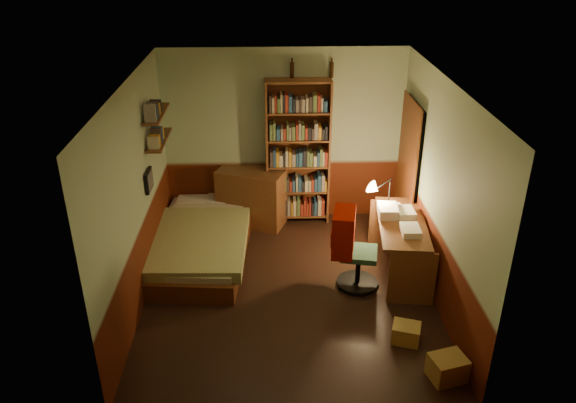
{
  "coord_description": "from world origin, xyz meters",
  "views": [
    {
      "loc": [
        -0.22,
        -5.81,
        4.1
      ],
      "look_at": [
        0.0,
        0.25,
        1.1
      ],
      "focal_mm": 35.0,
      "sensor_mm": 36.0,
      "label": 1
    }
  ],
  "objects_px": {
    "cardboard_box_a": "(448,368)",
    "dresser": "(252,197)",
    "mini_stereo": "(284,163)",
    "cardboard_box_b": "(406,333)",
    "bookshelf": "(298,154)",
    "desk": "(400,247)",
    "office_chair": "(359,251)",
    "bed": "(199,232)",
    "desk_lamp": "(390,185)"
  },
  "relations": [
    {
      "from": "bed",
      "to": "office_chair",
      "type": "relative_size",
      "value": 2.3
    },
    {
      "from": "bed",
      "to": "bookshelf",
      "type": "xyz_separation_m",
      "value": [
        1.39,
        0.97,
        0.75
      ]
    },
    {
      "from": "mini_stereo",
      "to": "bookshelf",
      "type": "relative_size",
      "value": 0.11
    },
    {
      "from": "dresser",
      "to": "office_chair",
      "type": "bearing_deg",
      "value": -30.83
    },
    {
      "from": "bookshelf",
      "to": "cardboard_box_a",
      "type": "xyz_separation_m",
      "value": [
        1.33,
        -3.44,
        -0.96
      ]
    },
    {
      "from": "bed",
      "to": "desk",
      "type": "relative_size",
      "value": 1.63
    },
    {
      "from": "bed",
      "to": "desk",
      "type": "bearing_deg",
      "value": -7.16
    },
    {
      "from": "desk",
      "to": "desk_lamp",
      "type": "relative_size",
      "value": 2.32
    },
    {
      "from": "mini_stereo",
      "to": "cardboard_box_a",
      "type": "height_order",
      "value": "mini_stereo"
    },
    {
      "from": "desk",
      "to": "desk_lamp",
      "type": "xyz_separation_m",
      "value": [
        -0.09,
        0.44,
        0.68
      ]
    },
    {
      "from": "office_chair",
      "to": "cardboard_box_b",
      "type": "distance_m",
      "value": 1.21
    },
    {
      "from": "bed",
      "to": "bookshelf",
      "type": "relative_size",
      "value": 1.05
    },
    {
      "from": "dresser",
      "to": "desk",
      "type": "relative_size",
      "value": 0.69
    },
    {
      "from": "desk_lamp",
      "to": "cardboard_box_b",
      "type": "height_order",
      "value": "desk_lamp"
    },
    {
      "from": "dresser",
      "to": "cardboard_box_b",
      "type": "relative_size",
      "value": 3.3
    },
    {
      "from": "dresser",
      "to": "office_chair",
      "type": "distance_m",
      "value": 2.19
    },
    {
      "from": "dresser",
      "to": "bookshelf",
      "type": "height_order",
      "value": "bookshelf"
    },
    {
      "from": "office_chair",
      "to": "cardboard_box_a",
      "type": "relative_size",
      "value": 2.89
    },
    {
      "from": "office_chair",
      "to": "mini_stereo",
      "type": "bearing_deg",
      "value": 126.72
    },
    {
      "from": "dresser",
      "to": "desk",
      "type": "xyz_separation_m",
      "value": [
        1.93,
        -1.44,
        -0.06
      ]
    },
    {
      "from": "bed",
      "to": "bookshelf",
      "type": "bearing_deg",
      "value": 39.53
    },
    {
      "from": "dresser",
      "to": "cardboard_box_b",
      "type": "height_order",
      "value": "dresser"
    },
    {
      "from": "mini_stereo",
      "to": "cardboard_box_b",
      "type": "distance_m",
      "value": 3.27
    },
    {
      "from": "cardboard_box_a",
      "to": "desk",
      "type": "bearing_deg",
      "value": 92.68
    },
    {
      "from": "mini_stereo",
      "to": "desk",
      "type": "relative_size",
      "value": 0.16
    },
    {
      "from": "cardboard_box_b",
      "to": "desk_lamp",
      "type": "bearing_deg",
      "value": 86.7
    },
    {
      "from": "desk",
      "to": "mini_stereo",
      "type": "bearing_deg",
      "value": 139.22
    },
    {
      "from": "bookshelf",
      "to": "cardboard_box_a",
      "type": "bearing_deg",
      "value": -70.18
    },
    {
      "from": "bookshelf",
      "to": "desk",
      "type": "relative_size",
      "value": 1.55
    },
    {
      "from": "bed",
      "to": "cardboard_box_a",
      "type": "bearing_deg",
      "value": -37.57
    },
    {
      "from": "dresser",
      "to": "mini_stereo",
      "type": "xyz_separation_m",
      "value": [
        0.49,
        0.12,
        0.49
      ]
    },
    {
      "from": "bed",
      "to": "desk_lamp",
      "type": "relative_size",
      "value": 3.78
    },
    {
      "from": "bookshelf",
      "to": "cardboard_box_b",
      "type": "bearing_deg",
      "value": -71.32
    },
    {
      "from": "mini_stereo",
      "to": "cardboard_box_b",
      "type": "relative_size",
      "value": 0.78
    },
    {
      "from": "dresser",
      "to": "cardboard_box_a",
      "type": "relative_size",
      "value": 2.82
    },
    {
      "from": "office_chair",
      "to": "cardboard_box_a",
      "type": "distance_m",
      "value": 1.81
    },
    {
      "from": "cardboard_box_a",
      "to": "dresser",
      "type": "bearing_deg",
      "value": 121.08
    },
    {
      "from": "bed",
      "to": "mini_stereo",
      "type": "height_order",
      "value": "mini_stereo"
    },
    {
      "from": "bed",
      "to": "desk_lamp",
      "type": "height_order",
      "value": "desk_lamp"
    },
    {
      "from": "bed",
      "to": "dresser",
      "type": "height_order",
      "value": "dresser"
    },
    {
      "from": "bed",
      "to": "cardboard_box_b",
      "type": "xyz_separation_m",
      "value": [
        2.43,
        -1.91,
        -0.24
      ]
    },
    {
      "from": "bed",
      "to": "office_chair",
      "type": "height_order",
      "value": "office_chair"
    },
    {
      "from": "desk_lamp",
      "to": "cardboard_box_b",
      "type": "bearing_deg",
      "value": -97.55
    },
    {
      "from": "cardboard_box_a",
      "to": "cardboard_box_b",
      "type": "relative_size",
      "value": 1.17
    },
    {
      "from": "bed",
      "to": "cardboard_box_a",
      "type": "xyz_separation_m",
      "value": [
        2.72,
        -2.48,
        -0.21
      ]
    },
    {
      "from": "bookshelf",
      "to": "desk_lamp",
      "type": "bearing_deg",
      "value": -44.48
    },
    {
      "from": "desk_lamp",
      "to": "cardboard_box_a",
      "type": "relative_size",
      "value": 1.75
    },
    {
      "from": "bed",
      "to": "dresser",
      "type": "bearing_deg",
      "value": 56.44
    },
    {
      "from": "bed",
      "to": "cardboard_box_a",
      "type": "height_order",
      "value": "bed"
    },
    {
      "from": "office_chair",
      "to": "cardboard_box_a",
      "type": "bearing_deg",
      "value": -56.92
    }
  ]
}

